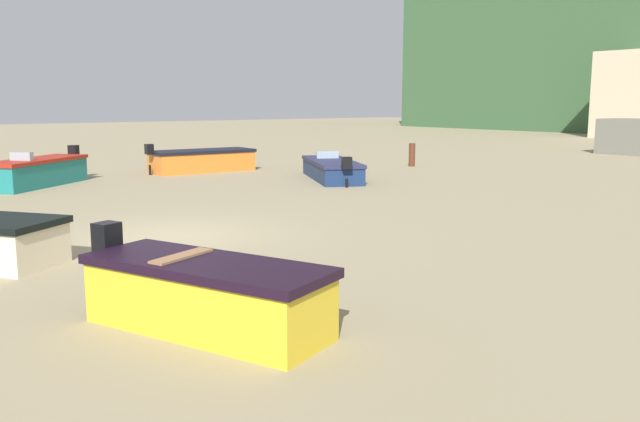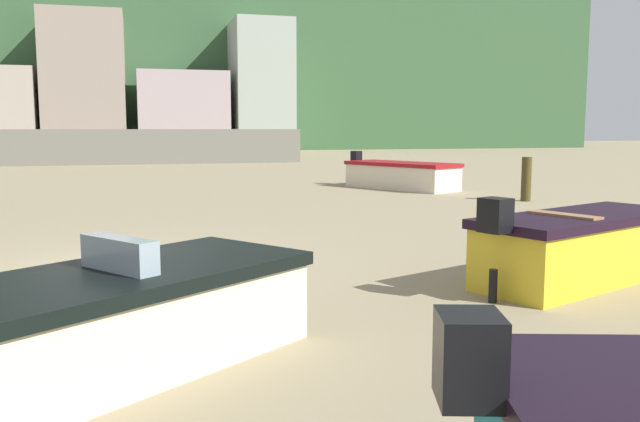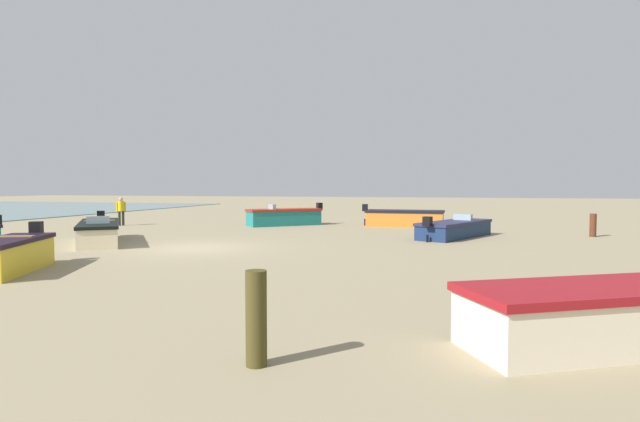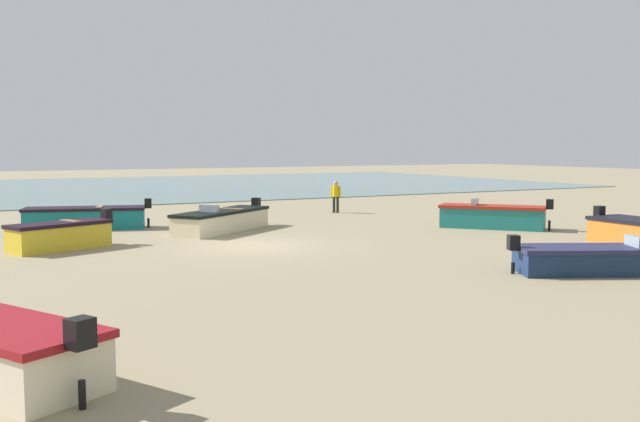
{
  "view_description": "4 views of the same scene",
  "coord_description": "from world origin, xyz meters",
  "px_view_note": "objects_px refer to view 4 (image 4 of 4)",
  "views": [
    {
      "loc": [
        13.24,
        -5.91,
        2.88
      ],
      "look_at": [
        1.81,
        2.67,
        0.52
      ],
      "focal_mm": 37.19,
      "sensor_mm": 36.0,
      "label": 1
    },
    {
      "loc": [
        0.3,
        -9.69,
        2.03
      ],
      "look_at": [
        2.96,
        0.0,
        0.78
      ],
      "focal_mm": 37.58,
      "sensor_mm": 36.0,
      "label": 2
    },
    {
      "loc": [
        16.69,
        9.01,
        2.31
      ],
      "look_at": [
        -4.93,
        3.51,
        1.16
      ],
      "focal_mm": 28.36,
      "sensor_mm": 36.0,
      "label": 3
    },
    {
      "loc": [
        9.42,
        22.41,
        3.43
      ],
      "look_at": [
        -3.46,
        -1.57,
        0.92
      ],
      "focal_mm": 40.18,
      "sensor_mm": 36.0,
      "label": 4
    }
  ],
  "objects_px": {
    "boat_cream_6": "(222,220)",
    "boat_teal_2": "(493,217)",
    "boat_navy_5": "(604,259)",
    "boat_teal_1": "(86,218)",
    "beach_walker_foreground": "(336,194)",
    "boat_yellow_3": "(60,235)"
  },
  "relations": [
    {
      "from": "boat_cream_6",
      "to": "boat_teal_2",
      "type": "bearing_deg",
      "value": -149.47
    },
    {
      "from": "boat_navy_5",
      "to": "boat_cream_6",
      "type": "bearing_deg",
      "value": -131.42
    },
    {
      "from": "boat_teal_1",
      "to": "boat_teal_2",
      "type": "height_order",
      "value": "boat_teal_2"
    },
    {
      "from": "beach_walker_foreground",
      "to": "boat_navy_5",
      "type": "bearing_deg",
      "value": 131.8
    },
    {
      "from": "boat_yellow_3",
      "to": "boat_cream_6",
      "type": "bearing_deg",
      "value": -92.6
    },
    {
      "from": "boat_teal_1",
      "to": "beach_walker_foreground",
      "type": "xyz_separation_m",
      "value": [
        -12.52,
        -1.29,
        0.5
      ]
    },
    {
      "from": "boat_navy_5",
      "to": "beach_walker_foreground",
      "type": "xyz_separation_m",
      "value": [
        -2.13,
        -18.43,
        0.58
      ]
    },
    {
      "from": "boat_teal_2",
      "to": "beach_walker_foreground",
      "type": "relative_size",
      "value": 2.54
    },
    {
      "from": "boat_yellow_3",
      "to": "boat_teal_1",
      "type": "bearing_deg",
      "value": -39.72
    },
    {
      "from": "boat_cream_6",
      "to": "beach_walker_foreground",
      "type": "relative_size",
      "value": 3.07
    },
    {
      "from": "boat_teal_2",
      "to": "boat_navy_5",
      "type": "relative_size",
      "value": 0.84
    },
    {
      "from": "boat_teal_2",
      "to": "boat_cream_6",
      "type": "xyz_separation_m",
      "value": [
        10.19,
        -4.39,
        -0.05
      ]
    },
    {
      "from": "boat_cream_6",
      "to": "boat_navy_5",
      "type": "bearing_deg",
      "value": 166.38
    },
    {
      "from": "boat_yellow_3",
      "to": "beach_walker_foreground",
      "type": "bearing_deg",
      "value": -86.15
    },
    {
      "from": "boat_teal_1",
      "to": "boat_yellow_3",
      "type": "bearing_deg",
      "value": 178.91
    },
    {
      "from": "boat_yellow_3",
      "to": "boat_teal_2",
      "type": "bearing_deg",
      "value": -119.15
    },
    {
      "from": "boat_teal_1",
      "to": "beach_walker_foreground",
      "type": "relative_size",
      "value": 3.15
    },
    {
      "from": "boat_yellow_3",
      "to": "boat_navy_5",
      "type": "bearing_deg",
      "value": -155.24
    },
    {
      "from": "boat_navy_5",
      "to": "boat_yellow_3",
      "type": "bearing_deg",
      "value": -107.31
    },
    {
      "from": "boat_navy_5",
      "to": "boat_teal_1",
      "type": "bearing_deg",
      "value": -122.73
    },
    {
      "from": "boat_yellow_3",
      "to": "boat_cream_6",
      "type": "xyz_separation_m",
      "value": [
        -6.48,
        -2.27,
        -0.03
      ]
    },
    {
      "from": "boat_teal_2",
      "to": "beach_walker_foreground",
      "type": "bearing_deg",
      "value": 64.11
    }
  ]
}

